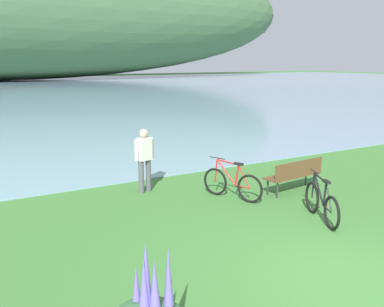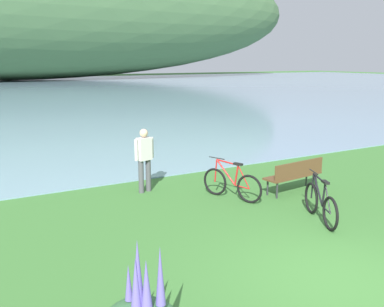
{
  "view_description": "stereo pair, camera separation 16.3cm",
  "coord_description": "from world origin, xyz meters",
  "px_view_note": "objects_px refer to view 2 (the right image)",
  "views": [
    {
      "loc": [
        -5.38,
        -4.3,
        3.48
      ],
      "look_at": [
        0.46,
        5.61,
        1.0
      ],
      "focal_mm": 40.82,
      "sensor_mm": 36.0,
      "label": 1
    },
    {
      "loc": [
        -5.23,
        -4.38,
        3.48
      ],
      "look_at": [
        0.46,
        5.61,
        1.0
      ],
      "focal_mm": 40.82,
      "sensor_mm": 36.0,
      "label": 2
    }
  ],
  "objects_px": {
    "park_bench_near_camera": "(295,173)",
    "bicycle_leaning_near_bench": "(320,204)",
    "bicycle_beside_path": "(232,184)",
    "person_at_shoreline": "(144,156)"
  },
  "relations": [
    {
      "from": "park_bench_near_camera",
      "to": "bicycle_leaning_near_bench",
      "type": "distance_m",
      "value": 2.12
    },
    {
      "from": "park_bench_near_camera",
      "to": "bicycle_leaning_near_bench",
      "type": "height_order",
      "value": "bicycle_leaning_near_bench"
    },
    {
      "from": "park_bench_near_camera",
      "to": "person_at_shoreline",
      "type": "xyz_separation_m",
      "value": [
        -3.45,
        2.03,
        0.46
      ]
    },
    {
      "from": "bicycle_leaning_near_bench",
      "to": "bicycle_beside_path",
      "type": "distance_m",
      "value": 2.39
    },
    {
      "from": "bicycle_leaning_near_bench",
      "to": "bicycle_beside_path",
      "type": "height_order",
      "value": "same"
    },
    {
      "from": "bicycle_beside_path",
      "to": "bicycle_leaning_near_bench",
      "type": "bearing_deg",
      "value": -70.73
    },
    {
      "from": "bicycle_leaning_near_bench",
      "to": "person_at_shoreline",
      "type": "bearing_deg",
      "value": 122.21
    },
    {
      "from": "bicycle_leaning_near_bench",
      "to": "bicycle_beside_path",
      "type": "relative_size",
      "value": 0.99
    },
    {
      "from": "bicycle_beside_path",
      "to": "person_at_shoreline",
      "type": "relative_size",
      "value": 0.98
    },
    {
      "from": "bicycle_beside_path",
      "to": "person_at_shoreline",
      "type": "height_order",
      "value": "person_at_shoreline"
    }
  ]
}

